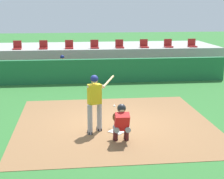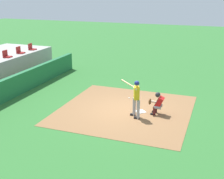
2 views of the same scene
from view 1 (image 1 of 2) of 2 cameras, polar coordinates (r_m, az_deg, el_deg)
ground_plane at (r=11.93m, az=0.39°, el=-5.45°), size 80.00×80.00×0.00m
dirt_infield at (r=11.93m, az=0.39°, el=-5.42°), size 6.40×6.40×0.01m
home_plate at (r=11.18m, az=0.89°, el=-6.64°), size 0.62×0.62×0.02m
batter_at_plate at (r=10.86m, az=-2.69°, el=-1.65°), size 0.95×1.20×1.80m
catcher_crouched at (r=10.22m, az=1.47°, el=-5.10°), size 0.48×1.76×1.13m
dugout_wall at (r=18.06m, az=-2.12°, el=2.96°), size 13.00×0.30×1.20m
dugout_bench at (r=19.11m, az=-2.35°, el=2.39°), size 11.80×0.44×0.45m
dugout_player_1 at (r=18.83m, az=-7.84°, el=3.50°), size 0.49×0.70×1.30m
stands_platform at (r=22.38m, az=-3.03°, el=5.21°), size 15.00×4.40×1.40m
stadium_seat_1 at (r=20.93m, az=-14.78°, el=6.54°), size 0.46×0.46×0.48m
stadium_seat_2 at (r=20.78m, az=-10.81°, el=6.70°), size 0.46×0.46×0.48m
stadium_seat_3 at (r=20.73m, az=-6.80°, el=6.82°), size 0.46×0.46×0.48m
stadium_seat_4 at (r=20.77m, az=-2.78°, el=6.91°), size 0.46×0.46×0.48m
stadium_seat_5 at (r=20.92m, az=1.20°, el=6.97°), size 0.46×0.46×0.48m
stadium_seat_6 at (r=21.16m, az=5.10°, el=6.99°), size 0.46×0.46×0.48m
stadium_seat_7 at (r=21.50m, az=8.91°, el=6.98°), size 0.46×0.46×0.48m
stadium_seat_8 at (r=21.93m, az=12.57°, el=6.95°), size 0.46×0.46×0.48m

